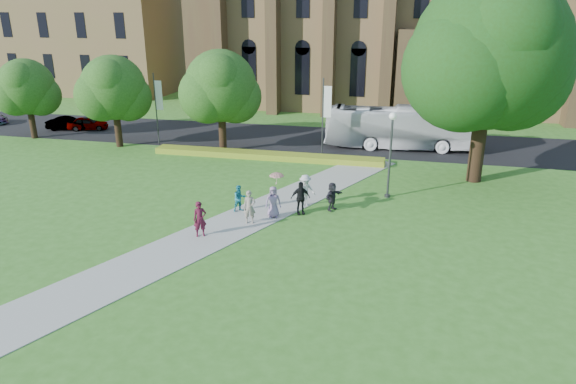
% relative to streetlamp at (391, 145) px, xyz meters
% --- Properties ---
extents(ground, '(160.00, 160.00, 0.00)m').
position_rel_streetlamp_xyz_m(ground, '(-7.50, -6.50, -3.30)').
color(ground, '#387122').
rests_on(ground, ground).
extents(road, '(160.00, 10.00, 0.02)m').
position_rel_streetlamp_xyz_m(road, '(-7.50, 13.50, -3.29)').
color(road, black).
rests_on(road, ground).
extents(footpath, '(15.58, 28.54, 0.04)m').
position_rel_streetlamp_xyz_m(footpath, '(-7.50, -5.50, -3.28)').
color(footpath, '#B2B2A8').
rests_on(footpath, ground).
extents(flower_hedge, '(18.00, 1.40, 0.45)m').
position_rel_streetlamp_xyz_m(flower_hedge, '(-9.50, 6.70, -3.07)').
color(flower_hedge, '#AEAF23').
rests_on(flower_hedge, ground).
extents(building_west, '(22.00, 14.00, 18.30)m').
position_rel_streetlamp_xyz_m(building_west, '(-41.50, 35.50, 5.91)').
color(building_west, brown).
rests_on(building_west, ground).
extents(streetlamp, '(0.44, 0.44, 5.24)m').
position_rel_streetlamp_xyz_m(streetlamp, '(0.00, 0.00, 0.00)').
color(streetlamp, '#38383D').
rests_on(streetlamp, ground).
extents(large_tree, '(9.60, 9.60, 13.20)m').
position_rel_streetlamp_xyz_m(large_tree, '(5.50, 4.50, 5.07)').
color(large_tree, '#332114').
rests_on(large_tree, ground).
extents(street_tree_0, '(5.20, 5.20, 7.50)m').
position_rel_streetlamp_xyz_m(street_tree_0, '(-22.50, 7.50, 1.58)').
color(street_tree_0, '#332114').
rests_on(street_tree_0, ground).
extents(street_tree_1, '(5.60, 5.60, 8.05)m').
position_rel_streetlamp_xyz_m(street_tree_1, '(-13.50, 8.00, 1.93)').
color(street_tree_1, '#332114').
rests_on(street_tree_1, ground).
extents(street_tree_2, '(4.80, 4.80, 6.95)m').
position_rel_streetlamp_xyz_m(street_tree_2, '(-31.50, 8.50, 1.23)').
color(street_tree_2, '#332114').
rests_on(street_tree_2, ground).
extents(banner_pole_0, '(0.70, 0.10, 6.00)m').
position_rel_streetlamp_xyz_m(banner_pole_0, '(-5.39, 8.70, 0.09)').
color(banner_pole_0, '#38383D').
rests_on(banner_pole_0, ground).
extents(banner_pole_1, '(0.70, 0.10, 6.00)m').
position_rel_streetlamp_xyz_m(banner_pole_1, '(-19.39, 8.70, 0.09)').
color(banner_pole_1, '#38383D').
rests_on(banner_pole_1, ground).
extents(tour_coach, '(12.52, 3.65, 3.44)m').
position_rel_streetlamp_xyz_m(tour_coach, '(0.45, 12.11, -1.55)').
color(tour_coach, white).
rests_on(tour_coach, road).
extents(car_0, '(3.93, 2.54, 1.25)m').
position_rel_streetlamp_xyz_m(car_0, '(-28.63, 12.40, -2.65)').
color(car_0, gray).
rests_on(car_0, road).
extents(car_1, '(3.97, 2.05, 1.25)m').
position_rel_streetlamp_xyz_m(car_1, '(-30.50, 11.95, -2.65)').
color(car_1, gray).
rests_on(car_1, road).
extents(pedestrian_0, '(0.80, 0.72, 1.84)m').
position_rel_streetlamp_xyz_m(pedestrian_0, '(-8.98, -8.01, -2.34)').
color(pedestrian_0, '#4C1125').
rests_on(pedestrian_0, footpath).
extents(pedestrian_1, '(0.95, 0.93, 1.54)m').
position_rel_streetlamp_xyz_m(pedestrian_1, '(-8.09, -4.34, -2.49)').
color(pedestrian_1, teal).
rests_on(pedestrian_1, footpath).
extents(pedestrian_2, '(1.40, 1.22, 1.88)m').
position_rel_streetlamp_xyz_m(pedestrian_2, '(-4.64, -2.66, -2.31)').
color(pedestrian_2, '#BBBBBB').
rests_on(pedestrian_2, footpath).
extents(pedestrian_3, '(1.19, 0.91, 1.88)m').
position_rel_streetlamp_xyz_m(pedestrian_3, '(-4.65, -3.96, -2.31)').
color(pedestrian_3, black).
rests_on(pedestrian_3, footpath).
extents(pedestrian_4, '(0.98, 0.78, 1.76)m').
position_rel_streetlamp_xyz_m(pedestrian_4, '(-6.02, -4.74, -2.38)').
color(pedestrian_4, gray).
rests_on(pedestrian_4, footpath).
extents(pedestrian_5, '(1.08, 1.58, 1.64)m').
position_rel_streetlamp_xyz_m(pedestrian_5, '(-3.00, -2.99, -2.44)').
color(pedestrian_5, '#25232A').
rests_on(pedestrian_5, footpath).
extents(pedestrian_6, '(0.75, 0.58, 1.81)m').
position_rel_streetlamp_xyz_m(pedestrian_6, '(-7.04, -5.85, -2.35)').
color(pedestrian_6, gray).
rests_on(pedestrian_6, footpath).
extents(parasol, '(1.04, 1.04, 0.70)m').
position_rel_streetlamp_xyz_m(parasol, '(-5.84, -4.64, -1.15)').
color(parasol, '#ECA7AD').
rests_on(parasol, pedestrian_4).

